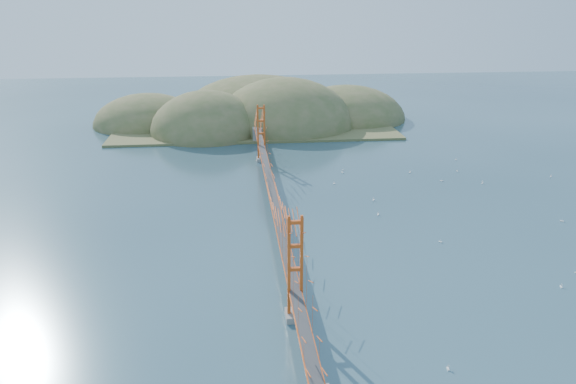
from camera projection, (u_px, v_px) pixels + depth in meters
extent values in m
plane|color=#294653|center=(273.00, 214.00, 87.62)|extent=(320.00, 320.00, 0.00)
cube|color=gray|center=(295.00, 315.00, 59.36)|extent=(2.00, 2.40, 0.70)
cube|color=gray|center=(262.00, 159.00, 115.65)|extent=(2.00, 2.40, 0.70)
cube|color=#C94916|center=(273.00, 194.00, 86.53)|extent=(1.40, 92.00, 0.16)
cube|color=#C94916|center=(273.00, 196.00, 86.59)|extent=(1.33, 92.00, 0.24)
cube|color=#38383A|center=(273.00, 194.00, 86.49)|extent=(1.19, 92.00, 0.03)
cube|color=gray|center=(257.00, 135.00, 130.23)|extent=(2.20, 2.60, 3.30)
cube|color=olive|center=(254.00, 124.00, 147.58)|extent=(70.00, 40.00, 0.60)
ellipsoid|color=olive|center=(207.00, 133.00, 138.99)|extent=(28.00, 28.00, 21.00)
ellipsoid|color=olive|center=(285.00, 126.00, 146.57)|extent=(36.00, 36.00, 25.00)
ellipsoid|color=olive|center=(347.00, 118.00, 155.82)|extent=(32.00, 32.00, 18.00)
ellipsoid|color=olive|center=(148.00, 124.00, 148.70)|extent=(28.00, 28.00, 16.00)
ellipsoid|color=olive|center=(259.00, 114.00, 160.99)|extent=(44.00, 44.00, 22.00)
cube|color=white|center=(456.00, 160.00, 116.29)|extent=(0.53, 0.31, 0.09)
cylinder|color=white|center=(456.00, 159.00, 116.20)|extent=(0.01, 0.01, 0.55)
cube|color=white|center=(482.00, 183.00, 101.82)|extent=(0.56, 0.53, 0.11)
cylinder|color=white|center=(482.00, 182.00, 101.72)|extent=(0.02, 0.02, 0.63)
cube|color=white|center=(457.00, 171.00, 108.83)|extent=(0.38, 0.56, 0.10)
cylinder|color=white|center=(457.00, 170.00, 108.73)|extent=(0.02, 0.02, 0.58)
cube|color=white|center=(562.00, 221.00, 84.84)|extent=(0.56, 0.44, 0.10)
cylinder|color=white|center=(562.00, 219.00, 84.74)|extent=(0.02, 0.02, 0.59)
cube|color=white|center=(448.00, 369.00, 51.33)|extent=(0.23, 0.56, 0.10)
cylinder|color=white|center=(448.00, 366.00, 51.24)|extent=(0.02, 0.02, 0.59)
cube|color=white|center=(334.00, 184.00, 101.60)|extent=(0.52, 0.50, 0.10)
cylinder|color=white|center=(334.00, 182.00, 101.50)|extent=(0.02, 0.02, 0.59)
cube|color=white|center=(378.00, 215.00, 87.27)|extent=(0.40, 0.63, 0.11)
cylinder|color=white|center=(378.00, 213.00, 87.16)|extent=(0.02, 0.02, 0.65)
cube|color=white|center=(342.00, 172.00, 108.03)|extent=(0.45, 0.61, 0.11)
cylinder|color=white|center=(342.00, 171.00, 107.92)|extent=(0.02, 0.02, 0.65)
cube|color=white|center=(551.00, 177.00, 105.56)|extent=(0.44, 0.46, 0.09)
cylinder|color=white|center=(551.00, 175.00, 105.48)|extent=(0.01, 0.01, 0.53)
cube|color=white|center=(373.00, 200.00, 93.46)|extent=(0.39, 0.63, 0.11)
cylinder|color=white|center=(373.00, 198.00, 93.35)|extent=(0.02, 0.02, 0.66)
cube|color=white|center=(343.00, 170.00, 109.39)|extent=(0.51, 0.23, 0.09)
cylinder|color=white|center=(343.00, 169.00, 109.30)|extent=(0.01, 0.01, 0.53)
cube|color=white|center=(442.00, 181.00, 103.14)|extent=(0.58, 0.41, 0.10)
cylinder|color=white|center=(442.00, 179.00, 103.04)|extent=(0.02, 0.02, 0.61)
cube|color=white|center=(410.00, 173.00, 107.96)|extent=(0.58, 0.58, 0.11)
cylinder|color=white|center=(410.00, 171.00, 107.85)|extent=(0.02, 0.02, 0.68)
cube|color=white|center=(440.00, 242.00, 77.72)|extent=(0.42, 0.48, 0.09)
cylinder|color=white|center=(441.00, 240.00, 77.63)|extent=(0.01, 0.01, 0.53)
cube|color=white|center=(561.00, 287.00, 65.73)|extent=(0.26, 0.52, 0.09)
cylinder|color=white|center=(562.00, 285.00, 65.64)|extent=(0.01, 0.01, 0.55)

